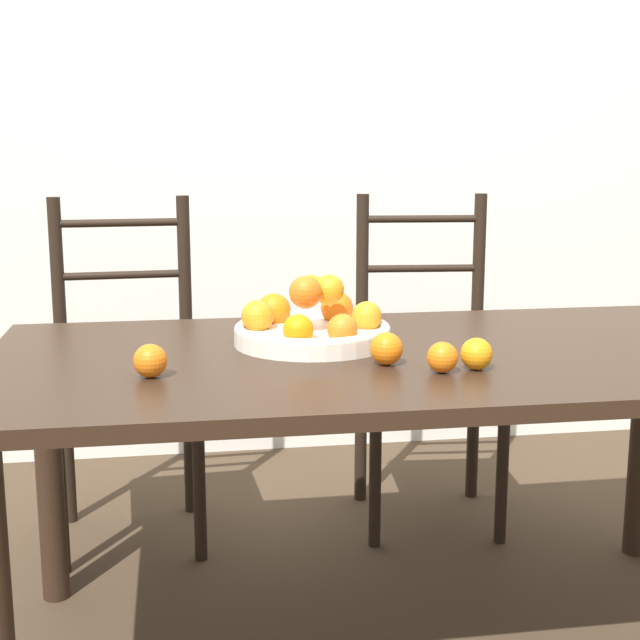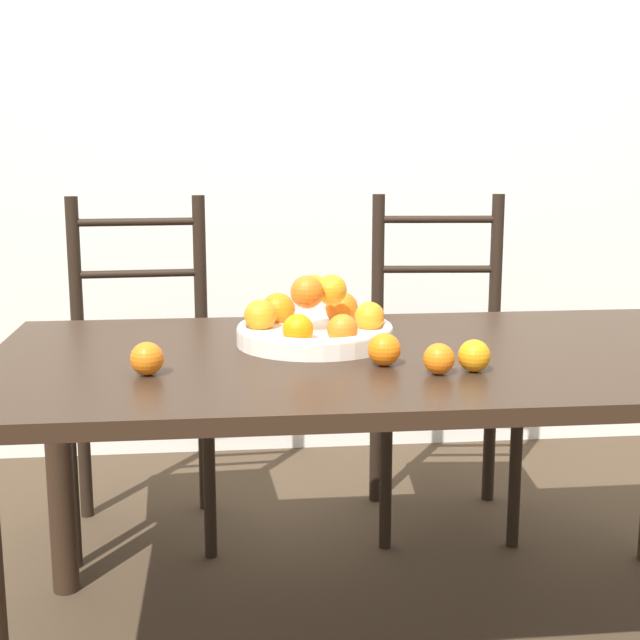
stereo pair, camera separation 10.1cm
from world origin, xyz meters
TOP-DOWN VIEW (x-y plane):
  - wall_back at (0.00, 1.48)m, footprint 8.00×0.06m
  - dining_table at (0.00, 0.00)m, footprint 1.80×0.90m
  - fruit_bowl at (-0.18, 0.10)m, footprint 0.36×0.36m
  - orange_loose_0 at (-0.54, -0.15)m, footprint 0.07×0.07m
  - orange_loose_1 at (0.04, -0.20)m, footprint 0.06×0.06m
  - orange_loose_2 at (-0.06, -0.12)m, footprint 0.07×0.07m
  - orange_loose_3 at (0.12, -0.19)m, footprint 0.07×0.07m
  - chair_left at (-0.64, 0.74)m, footprint 0.44×0.42m
  - chair_right at (0.29, 0.74)m, footprint 0.45×0.44m

SIDE VIEW (x-z plane):
  - chair_left at x=-0.64m, z-range -0.04..0.99m
  - chair_right at x=0.29m, z-range -0.04..0.99m
  - dining_table at x=0.00m, z-range 0.27..0.99m
  - orange_loose_1 at x=0.04m, z-range 0.72..0.78m
  - orange_loose_3 at x=0.12m, z-range 0.72..0.79m
  - orange_loose_0 at x=-0.54m, z-range 0.72..0.79m
  - orange_loose_2 at x=-0.06m, z-range 0.72..0.79m
  - fruit_bowl at x=-0.18m, z-range 0.68..0.85m
  - wall_back at x=0.00m, z-range 0.00..2.60m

